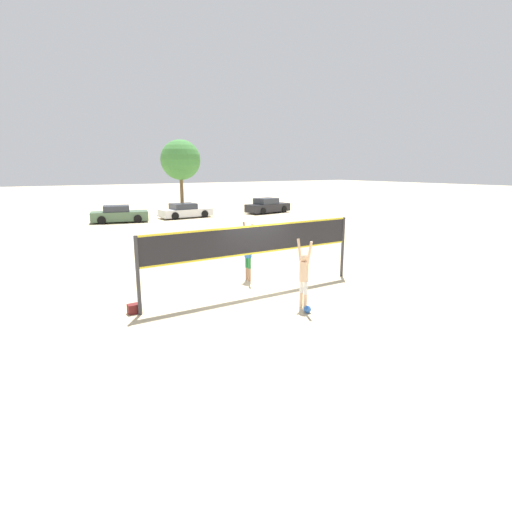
# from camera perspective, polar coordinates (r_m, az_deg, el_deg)

# --- Properties ---
(ground_plane) EXTENTS (200.00, 200.00, 0.00)m
(ground_plane) POSITION_cam_1_polar(r_m,az_deg,el_deg) (14.08, 0.00, -5.23)
(ground_plane) COLOR beige
(volleyball_net) EXTENTS (8.27, 0.12, 2.39)m
(volleyball_net) POSITION_cam_1_polar(r_m,az_deg,el_deg) (13.66, 0.00, 1.65)
(volleyball_net) COLOR #38383D
(volleyball_net) RESTS_ON ground_plane
(player_spiker) EXTENTS (0.28, 0.71, 2.17)m
(player_spiker) POSITION_cam_1_polar(r_m,az_deg,el_deg) (12.29, 6.85, -2.40)
(player_spiker) COLOR beige
(player_spiker) RESTS_ON ground_plane
(player_blocker) EXTENTS (0.28, 0.72, 2.26)m
(player_blocker) POSITION_cam_1_polar(r_m,az_deg,el_deg) (15.26, -1.15, 0.81)
(player_blocker) COLOR tan
(player_blocker) RESTS_ON ground_plane
(volleyball) EXTENTS (0.23, 0.23, 0.23)m
(volleyball) POSITION_cam_1_polar(r_m,az_deg,el_deg) (12.22, 7.35, -7.56)
(volleyball) COLOR blue
(volleyball) RESTS_ON ground_plane
(gear_bag) EXTENTS (0.39, 0.27, 0.29)m
(gear_bag) POSITION_cam_1_polar(r_m,az_deg,el_deg) (12.64, -16.97, -7.20)
(gear_bag) COLOR maroon
(gear_bag) RESTS_ON ground_plane
(parked_car_near) EXTENTS (4.66, 2.75, 1.35)m
(parked_car_near) POSITION_cam_1_polar(r_m,az_deg,el_deg) (34.13, -18.97, 5.61)
(parked_car_near) COLOR #4C6B4C
(parked_car_near) RESTS_ON ground_plane
(parked_car_mid) EXTENTS (4.70, 2.41, 1.44)m
(parked_car_mid) POSITION_cam_1_polar(r_m,az_deg,el_deg) (39.20, 1.64, 7.12)
(parked_car_mid) COLOR #232328
(parked_car_mid) RESTS_ON ground_plane
(parked_car_far) EXTENTS (4.57, 2.09, 1.27)m
(parked_car_far) POSITION_cam_1_polar(r_m,az_deg,el_deg) (35.89, -10.08, 6.33)
(parked_car_far) COLOR silver
(parked_car_far) RESTS_ON ground_plane
(tree_left_cluster) EXTENTS (3.77, 3.77, 6.93)m
(tree_left_cluster) POSITION_cam_1_polar(r_m,az_deg,el_deg) (39.66, -10.73, 13.31)
(tree_left_cluster) COLOR brown
(tree_left_cluster) RESTS_ON ground_plane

